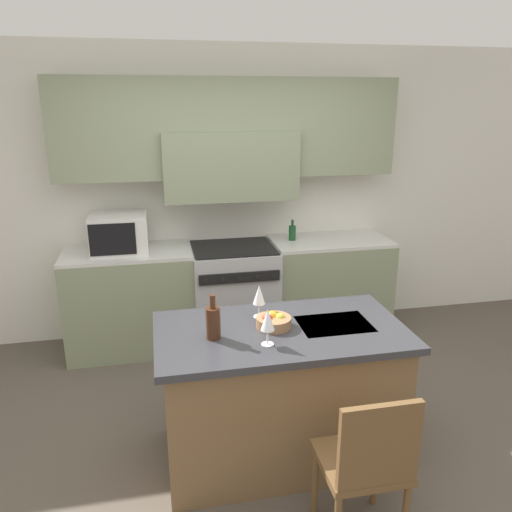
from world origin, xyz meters
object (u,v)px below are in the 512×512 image
at_px(range_stove, 234,294).
at_px(microwave, 119,233).
at_px(wine_glass_near, 268,321).
at_px(fruit_bowl, 273,321).
at_px(wine_bottle, 213,322).
at_px(wine_glass_far, 259,295).
at_px(island_chair, 367,461).
at_px(oil_bottle_on_counter, 292,232).

xyz_separation_m(range_stove, microwave, (-1.00, 0.02, 0.64)).
relative_size(wine_glass_near, fruit_bowl, 1.01).
height_order(microwave, wine_bottle, microwave).
distance_m(wine_bottle, wine_glass_near, 0.33).
bearing_deg(wine_glass_far, range_stove, 87.25).
bearing_deg(fruit_bowl, wine_bottle, -168.31).
bearing_deg(wine_bottle, island_chair, -48.07).
height_order(island_chair, wine_glass_far, wine_glass_far).
height_order(microwave, oil_bottle_on_counter, microwave).
bearing_deg(wine_glass_near, oil_bottle_on_counter, 70.49).
relative_size(island_chair, wine_glass_near, 4.18).
xyz_separation_m(island_chair, wine_bottle, (-0.66, 0.73, 0.48)).
relative_size(wine_bottle, oil_bottle_on_counter, 1.37).
xyz_separation_m(wine_bottle, oil_bottle_on_counter, (0.97, 1.78, 0.02)).
relative_size(island_chair, wine_glass_far, 4.18).
xyz_separation_m(wine_bottle, wine_glass_far, (0.32, 0.23, 0.05)).
height_order(microwave, wine_glass_near, microwave).
bearing_deg(wine_glass_near, fruit_bowl, 68.58).
xyz_separation_m(island_chair, oil_bottle_on_counter, (0.31, 2.51, 0.50)).
bearing_deg(microwave, fruit_bowl, -59.21).
relative_size(range_stove, fruit_bowl, 4.33).
relative_size(microwave, wine_glass_far, 2.23).
bearing_deg(fruit_bowl, microwave, 120.79).
height_order(wine_bottle, wine_glass_far, wine_bottle).
bearing_deg(fruit_bowl, range_stove, 89.47).
bearing_deg(microwave, wine_glass_far, -58.17).
distance_m(microwave, wine_bottle, 1.83).
bearing_deg(wine_glass_near, wine_glass_far, 85.24).
distance_m(microwave, oil_bottle_on_counter, 1.58).
bearing_deg(wine_glass_near, island_chair, -57.82).
bearing_deg(wine_bottle, range_stove, 77.11).
relative_size(wine_bottle, wine_glass_near, 1.24).
relative_size(range_stove, wine_glass_near, 4.28).
distance_m(wine_glass_far, oil_bottle_on_counter, 1.67).
bearing_deg(wine_glass_near, wine_bottle, 153.39).
bearing_deg(wine_bottle, fruit_bowl, 11.69).
bearing_deg(wine_glass_near, microwave, 115.57).
xyz_separation_m(microwave, oil_bottle_on_counter, (1.57, 0.05, -0.09)).
bearing_deg(oil_bottle_on_counter, island_chair, -97.02).
bearing_deg(wine_glass_near, range_stove, 86.84).
bearing_deg(wine_bottle, microwave, 109.36).
distance_m(microwave, wine_glass_near, 2.07).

